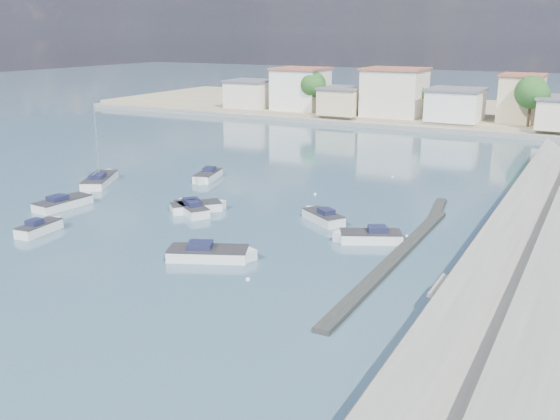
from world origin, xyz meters
name	(u,v)px	position (x,y,z in m)	size (l,w,h in m)	color
ground	(417,171)	(0.00, 40.00, 0.00)	(400.00, 400.00, 0.00)	#2B4057
breakwater	(405,247)	(6.90, 12.69, 0.17)	(2.00, 31.02, 0.35)	black
far_shore_land	(495,115)	(0.00, 92.00, 0.70)	(160.00, 40.00, 1.40)	gray
far_shore_quay	(472,132)	(0.00, 71.00, 0.40)	(160.00, 2.50, 0.80)	slate
far_town	(551,103)	(10.71, 76.92, 4.93)	(113.01, 12.80, 8.35)	beige
shore_trees	(528,99)	(8.34, 68.11, 6.22)	(74.56, 38.32, 7.92)	#38281E
motorboat_a	(41,228)	(-20.80, 2.66, 0.38)	(1.88, 4.49, 1.48)	silver
motorboat_b	(199,207)	(-13.00, 13.97, 0.38)	(4.46, 4.61, 1.48)	silver
motorboat_c	(190,209)	(-13.33, 13.14, 0.38)	(4.85, 4.03, 1.48)	silver
motorboat_d	(367,237)	(3.76, 13.04, 0.38)	(5.28, 3.89, 1.48)	silver
motorboat_e	(66,203)	(-24.92, 9.25, 0.38)	(2.67, 6.15, 1.48)	silver
motorboat_f	(322,217)	(-1.67, 16.39, 0.38)	(4.63, 3.91, 1.48)	silver
motorboat_g	(207,176)	(-19.44, 24.76, 0.38)	(2.99, 5.52, 1.48)	silver
motorboat_h	(213,254)	(-4.81, 4.07, 0.38)	(6.39, 4.42, 1.48)	silver
sailboat	(101,179)	(-28.79, 17.98, 0.41)	(5.23, 7.21, 9.00)	silver
mooring_buoys	(374,236)	(3.83, 14.48, 0.05)	(19.31, 34.09, 0.31)	white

